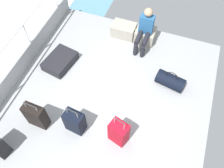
# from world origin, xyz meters

# --- Properties ---
(ground_plane) EXTENTS (4.40, 5.20, 0.06)m
(ground_plane) POSITION_xyz_m (0.00, 0.00, -0.03)
(ground_plane) COLOR #939699
(gunwale_port) EXTENTS (0.06, 5.20, 0.45)m
(gunwale_port) POSITION_xyz_m (-2.17, 0.00, 0.23)
(gunwale_port) COLOR #939699
(gunwale_port) RESTS_ON ground_plane
(railing_port) EXTENTS (0.04, 4.20, 1.02)m
(railing_port) POSITION_xyz_m (-2.17, 0.00, 0.78)
(railing_port) COLOR silver
(railing_port) RESTS_ON ground_plane
(cargo_crate_0) EXTENTS (0.64, 0.42, 0.34)m
(cargo_crate_0) POSITION_xyz_m (-0.30, 2.13, 0.17)
(cargo_crate_0) COLOR #9E9989
(cargo_crate_0) RESTS_ON ground_plane
(cargo_crate_1) EXTENTS (0.52, 0.45, 0.35)m
(cargo_crate_1) POSITION_xyz_m (0.28, 2.13, 0.18)
(cargo_crate_1) COLOR #9E9989
(cargo_crate_1) RESTS_ON ground_plane
(passenger_seated) EXTENTS (0.34, 0.66, 1.05)m
(passenger_seated) POSITION_xyz_m (0.28, 1.96, 0.54)
(passenger_seated) COLOR #26598C
(passenger_seated) RESTS_ON ground_plane
(suitcase_1) EXTENTS (0.41, 0.30, 0.77)m
(suitcase_1) POSITION_xyz_m (-0.37, -0.73, 0.29)
(suitcase_1) COLOR black
(suitcase_1) RESTS_ON ground_plane
(suitcase_3) EXTENTS (0.41, 0.34, 0.84)m
(suitcase_3) POSITION_xyz_m (0.52, -0.65, 0.31)
(suitcase_3) COLOR #B70C1E
(suitcase_3) RESTS_ON ground_plane
(suitcase_4) EXTENTS (0.69, 0.87, 0.22)m
(suitcase_4) POSITION_xyz_m (-1.44, 0.66, 0.11)
(suitcase_4) COLOR black
(suitcase_4) RESTS_ON ground_plane
(suitcase_5) EXTENTS (0.43, 0.23, 0.78)m
(suitcase_5) POSITION_xyz_m (-1.13, -0.89, 0.32)
(suitcase_5) COLOR black
(suitcase_5) RESTS_ON ground_plane
(duffel_bag) EXTENTS (0.69, 0.43, 0.47)m
(duffel_bag) POSITION_xyz_m (1.20, 0.96, 0.16)
(duffel_bag) COLOR black
(duffel_bag) RESTS_ON ground_plane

